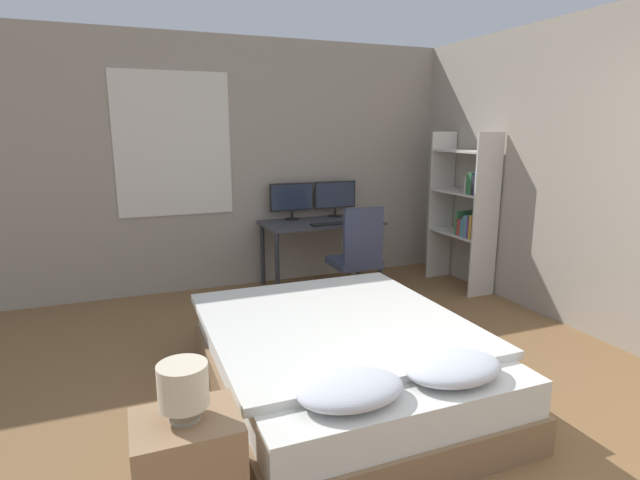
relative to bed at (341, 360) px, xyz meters
The scene contains 12 objects.
wall_back 2.94m from the bed, 79.24° to the left, with size 12.00×0.08×2.70m.
wall_side_right 2.67m from the bed, ahead, with size 0.06×12.00×2.70m.
bed is the anchor object (origin of this frame).
nightstand 1.37m from the bed, 142.85° to the right, with size 0.45×0.36×0.55m.
bedside_lamp 1.45m from the bed, 142.85° to the right, with size 0.21×0.21×0.25m.
desk 2.44m from the bed, 71.25° to the left, with size 1.31×0.66×0.74m.
monitor_left 2.66m from the bed, 78.56° to the left, with size 0.51×0.16×0.41m.
monitor_right 2.81m from the bed, 67.48° to the left, with size 0.51×0.16×0.41m.
keyboard 2.25m from the bed, 69.35° to the left, with size 0.40×0.13×0.02m.
computer_mouse 2.36m from the bed, 62.65° to the left, with size 0.07×0.05×0.04m.
office_chair 1.80m from the bed, 60.99° to the left, with size 0.52×0.52×1.01m.
bookshelf 2.81m from the bed, 35.79° to the left, with size 0.32×0.80×1.71m.
Camera 1 is at (-1.79, -1.52, 1.74)m, focal length 28.00 mm.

